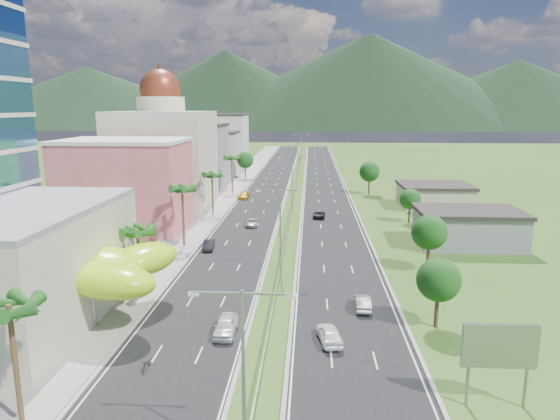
# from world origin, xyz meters

# --- Properties ---
(ground) EXTENTS (500.00, 500.00, 0.00)m
(ground) POSITION_xyz_m (0.00, 0.00, 0.00)
(ground) COLOR #2D5119
(ground) RESTS_ON ground
(road_left) EXTENTS (11.00, 260.00, 0.04)m
(road_left) POSITION_xyz_m (-7.50, 90.00, 0.02)
(road_left) COLOR black
(road_left) RESTS_ON ground
(road_right) EXTENTS (11.00, 260.00, 0.04)m
(road_right) POSITION_xyz_m (7.50, 90.00, 0.02)
(road_right) COLOR black
(road_right) RESTS_ON ground
(sidewalk_left) EXTENTS (7.00, 260.00, 0.12)m
(sidewalk_left) POSITION_xyz_m (-17.00, 90.00, 0.06)
(sidewalk_left) COLOR gray
(sidewalk_left) RESTS_ON ground
(median_guardrail) EXTENTS (0.10, 216.06, 0.76)m
(median_guardrail) POSITION_xyz_m (0.00, 71.99, 0.62)
(median_guardrail) COLOR gray
(median_guardrail) RESTS_ON ground
(streetlight_median_a) EXTENTS (6.04, 0.25, 11.00)m
(streetlight_median_a) POSITION_xyz_m (0.00, -25.00, 6.75)
(streetlight_median_a) COLOR gray
(streetlight_median_a) RESTS_ON ground
(streetlight_median_b) EXTENTS (6.04, 0.25, 11.00)m
(streetlight_median_b) POSITION_xyz_m (0.00, 10.00, 6.75)
(streetlight_median_b) COLOR gray
(streetlight_median_b) RESTS_ON ground
(streetlight_median_c) EXTENTS (6.04, 0.25, 11.00)m
(streetlight_median_c) POSITION_xyz_m (0.00, 50.00, 6.75)
(streetlight_median_c) COLOR gray
(streetlight_median_c) RESTS_ON ground
(streetlight_median_d) EXTENTS (6.04, 0.25, 11.00)m
(streetlight_median_d) POSITION_xyz_m (0.00, 95.00, 6.75)
(streetlight_median_d) COLOR gray
(streetlight_median_d) RESTS_ON ground
(streetlight_median_e) EXTENTS (6.04, 0.25, 11.00)m
(streetlight_median_e) POSITION_xyz_m (0.00, 140.00, 6.75)
(streetlight_median_e) COLOR gray
(streetlight_median_e) RESTS_ON ground
(lime_canopy) EXTENTS (18.00, 15.00, 7.40)m
(lime_canopy) POSITION_xyz_m (-20.00, -4.00, 4.99)
(lime_canopy) COLOR #A8DF15
(lime_canopy) RESTS_ON ground
(pink_shophouse) EXTENTS (20.00, 15.00, 15.00)m
(pink_shophouse) POSITION_xyz_m (-28.00, 32.00, 7.50)
(pink_shophouse) COLOR #C45052
(pink_shophouse) RESTS_ON ground
(domed_building) EXTENTS (20.00, 20.00, 28.70)m
(domed_building) POSITION_xyz_m (-28.00, 55.00, 11.35)
(domed_building) COLOR beige
(domed_building) RESTS_ON ground
(midrise_grey) EXTENTS (16.00, 15.00, 16.00)m
(midrise_grey) POSITION_xyz_m (-27.00, 80.00, 8.00)
(midrise_grey) COLOR gray
(midrise_grey) RESTS_ON ground
(midrise_beige) EXTENTS (16.00, 15.00, 13.00)m
(midrise_beige) POSITION_xyz_m (-27.00, 102.00, 6.50)
(midrise_beige) COLOR #B1A492
(midrise_beige) RESTS_ON ground
(midrise_white) EXTENTS (16.00, 15.00, 18.00)m
(midrise_white) POSITION_xyz_m (-27.00, 125.00, 9.00)
(midrise_white) COLOR silver
(midrise_white) RESTS_ON ground
(billboard) EXTENTS (5.20, 0.35, 6.20)m
(billboard) POSITION_xyz_m (17.00, -18.00, 4.42)
(billboard) COLOR gray
(billboard) RESTS_ON ground
(shed_near) EXTENTS (15.00, 10.00, 5.00)m
(shed_near) POSITION_xyz_m (28.00, 25.00, 2.50)
(shed_near) COLOR gray
(shed_near) RESTS_ON ground
(shed_far) EXTENTS (14.00, 12.00, 4.40)m
(shed_far) POSITION_xyz_m (30.00, 55.00, 2.20)
(shed_far) COLOR #B1A492
(shed_far) RESTS_ON ground
(palm_tree_a) EXTENTS (3.60, 3.60, 9.10)m
(palm_tree_a) POSITION_xyz_m (-15.50, -22.00, 8.02)
(palm_tree_a) COLOR #47301C
(palm_tree_a) RESTS_ON ground
(palm_tree_b) EXTENTS (3.60, 3.60, 8.10)m
(palm_tree_b) POSITION_xyz_m (-15.50, 2.00, 7.06)
(palm_tree_b) COLOR #47301C
(palm_tree_b) RESTS_ON ground
(palm_tree_c) EXTENTS (3.60, 3.60, 9.60)m
(palm_tree_c) POSITION_xyz_m (-15.50, 22.00, 8.50)
(palm_tree_c) COLOR #47301C
(palm_tree_c) RESTS_ON ground
(palm_tree_d) EXTENTS (3.60, 3.60, 8.60)m
(palm_tree_d) POSITION_xyz_m (-15.50, 45.00, 7.54)
(palm_tree_d) COLOR #47301C
(palm_tree_d) RESTS_ON ground
(palm_tree_e) EXTENTS (3.60, 3.60, 9.40)m
(palm_tree_e) POSITION_xyz_m (-15.50, 70.00, 8.31)
(palm_tree_e) COLOR #47301C
(palm_tree_e) RESTS_ON ground
(leafy_tree_lfar) EXTENTS (4.90, 4.90, 8.05)m
(leafy_tree_lfar) POSITION_xyz_m (-15.50, 95.00, 5.58)
(leafy_tree_lfar) COLOR #47301C
(leafy_tree_lfar) RESTS_ON ground
(leafy_tree_ra) EXTENTS (4.20, 4.20, 6.90)m
(leafy_tree_ra) POSITION_xyz_m (16.00, -5.00, 4.78)
(leafy_tree_ra) COLOR #47301C
(leafy_tree_ra) RESTS_ON ground
(leafy_tree_rb) EXTENTS (4.55, 4.55, 7.47)m
(leafy_tree_rb) POSITION_xyz_m (19.00, 12.00, 5.18)
(leafy_tree_rb) COLOR #47301C
(leafy_tree_rb) RESTS_ON ground
(leafy_tree_rc) EXTENTS (3.85, 3.85, 6.33)m
(leafy_tree_rc) POSITION_xyz_m (22.00, 40.00, 4.37)
(leafy_tree_rc) COLOR #47301C
(leafy_tree_rc) RESTS_ON ground
(leafy_tree_rd) EXTENTS (4.90, 4.90, 8.05)m
(leafy_tree_rd) POSITION_xyz_m (18.00, 70.00, 5.58)
(leafy_tree_rd) COLOR #47301C
(leafy_tree_rd) RESTS_ON ground
(mountain_ridge) EXTENTS (860.00, 140.00, 90.00)m
(mountain_ridge) POSITION_xyz_m (60.00, 450.00, 0.00)
(mountain_ridge) COLOR black
(mountain_ridge) RESTS_ON ground
(car_white_near_left) EXTENTS (2.00, 4.82, 1.63)m
(car_white_near_left) POSITION_xyz_m (-4.03, -7.81, 0.86)
(car_white_near_left) COLOR silver
(car_white_near_left) RESTS_ON road_left
(car_dark_left) EXTENTS (1.86, 4.41, 1.42)m
(car_dark_left) POSITION_xyz_m (-11.31, 20.12, 0.75)
(car_dark_left) COLOR black
(car_dark_left) RESTS_ON road_left
(car_silver_mid_left) EXTENTS (2.36, 4.70, 1.28)m
(car_silver_mid_left) POSITION_xyz_m (-6.64, 35.32, 0.68)
(car_silver_mid_left) COLOR #9B9EA2
(car_silver_mid_left) RESTS_ON road_left
(car_yellow_far_left) EXTENTS (2.35, 5.26, 1.50)m
(car_yellow_far_left) POSITION_xyz_m (-11.63, 62.35, 0.79)
(car_yellow_far_left) COLOR #C78B17
(car_yellow_far_left) RESTS_ON road_left
(car_white_near_right) EXTENTS (2.59, 4.84, 1.57)m
(car_white_near_right) POSITION_xyz_m (5.58, -8.89, 0.82)
(car_white_near_right) COLOR white
(car_white_near_right) RESTS_ON road_right
(car_silver_right) EXTENTS (1.64, 4.43, 1.45)m
(car_silver_right) POSITION_xyz_m (9.35, -1.11, 0.76)
(car_silver_right) COLOR #929499
(car_silver_right) RESTS_ON road_right
(car_dark_far_right) EXTENTS (2.49, 4.79, 1.29)m
(car_dark_far_right) POSITION_xyz_m (5.51, 42.91, 0.68)
(car_dark_far_right) COLOR black
(car_dark_far_right) RESTS_ON road_right
(motorcycle) EXTENTS (0.70, 1.87, 1.17)m
(motorcycle) POSITION_xyz_m (-9.37, -14.58, 0.63)
(motorcycle) COLOR black
(motorcycle) RESTS_ON road_left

